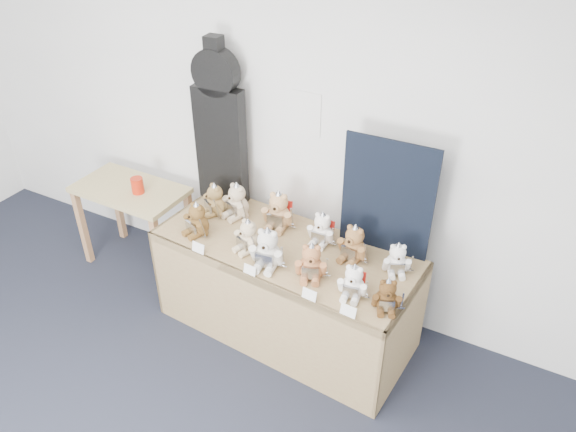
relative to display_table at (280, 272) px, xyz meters
The scene contains 22 objects.
room_shell 1.07m from the display_table, 99.70° to the left, with size 6.00×6.00×6.00m.
display_table is the anchor object (origin of this frame).
side_table 1.46m from the display_table, behind, with size 0.89×0.50×0.73m.
guitar_case 1.11m from the display_table, 149.64° to the left, with size 0.37×0.13×1.22m.
navy_board 0.88m from the display_table, 32.41° to the left, with size 0.59×0.02×0.79m, color black.
red_cup 1.37m from the display_table, behind, with size 0.09×0.09×0.13m, color red.
teddy_front_far_left 0.66m from the display_table, behind, with size 0.22×0.20×0.27m.
teddy_front_left 0.34m from the display_table, 161.47° to the right, with size 0.21×0.20×0.26m.
teddy_front_centre 0.32m from the display_table, 90.65° to the right, with size 0.26×0.22×0.31m.
teddy_front_right 0.41m from the display_table, 22.56° to the right, with size 0.23×0.21×0.27m.
teddy_front_far_right 0.66m from the display_table, 15.26° to the right, with size 0.21×0.18×0.25m.
teddy_front_end 0.85m from the display_table, 12.26° to the right, with size 0.20×0.18×0.24m.
teddy_back_left 0.61m from the display_table, 152.98° to the left, with size 0.23×0.22×0.29m.
teddy_back_centre_left 0.42m from the display_table, 119.81° to the left, with size 0.26×0.22×0.31m.
teddy_back_centre_right 0.40m from the display_table, 50.32° to the left, with size 0.21×0.17×0.26m.
teddy_back_right 0.55m from the display_table, 20.70° to the left, with size 0.23×0.20×0.28m.
teddy_back_end 0.80m from the display_table, 12.91° to the left, with size 0.20×0.19×0.24m.
teddy_back_far_left 0.72m from the display_table, 162.84° to the left, with size 0.21×0.22×0.27m.
entry_card_a 0.57m from the display_table, 152.27° to the right, with size 0.10×0.00×0.07m, color silver.
entry_card_b 0.34m from the display_table, 101.37° to the right, with size 0.09×0.00×0.06m, color silver.
entry_card_c 0.52m from the display_table, 39.97° to the right, with size 0.09×0.00×0.07m, color silver.
entry_card_d 0.74m from the display_table, 27.86° to the right, with size 0.10×0.00×0.07m, color silver.
Camera 1 is at (1.76, -0.62, 2.99)m, focal length 35.00 mm.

